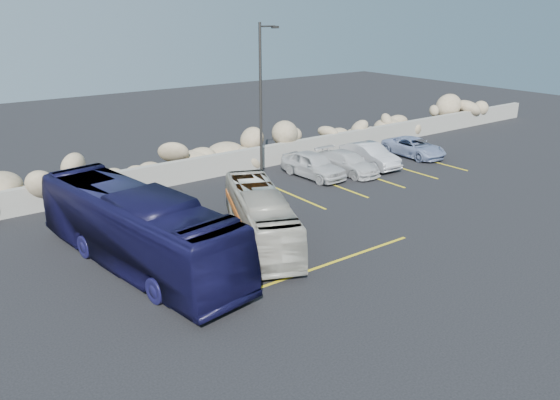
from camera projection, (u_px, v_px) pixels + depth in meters
ground at (353, 259)px, 19.84m from camera, size 90.00×90.00×0.00m
seawall at (196, 169)px, 28.76m from camera, size 60.00×0.40×1.20m
riprap_pile at (184, 152)px, 29.44m from camera, size 54.00×2.80×2.60m
parking_lines at (343, 195)px, 26.67m from camera, size 18.16×9.36×0.01m
lamppost at (262, 100)px, 27.06m from camera, size 1.14×0.18×8.00m
vintage_bus at (261, 216)px, 21.03m from camera, size 4.47×7.44×2.05m
tour_coach at (137, 228)px, 18.88m from camera, size 3.86×10.37×2.82m
car_a at (313, 165)px, 29.23m from camera, size 1.80×4.11×1.38m
car_b at (370, 155)px, 31.23m from camera, size 1.66×4.10×1.32m
car_c at (348, 163)px, 30.01m from camera, size 1.78×4.10×1.17m
car_d at (414, 147)px, 33.40m from camera, size 1.96×4.15×1.15m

